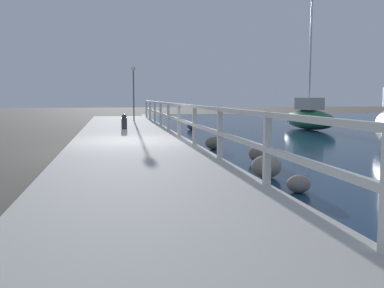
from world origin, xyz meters
The scene contains 11 objects.
ground_plane centered at (0.00, 0.00, 0.00)m, with size 120.00×120.00×0.00m, color #4C473D.
dock_walkway centered at (0.00, 0.00, 0.17)m, with size 3.56×36.00×0.35m.
railing centered at (1.68, 0.00, 1.09)m, with size 0.10×32.50×1.09m.
boulder_mid_strip centered at (3.48, 9.03, 0.19)m, with size 0.52×0.47×0.39m.
boulder_far_strip centered at (2.61, 0.24, 0.21)m, with size 0.55×0.50×0.41m.
boulder_downstream centered at (3.15, -2.73, 0.22)m, with size 0.59×0.54×0.45m.
boulder_near_dock centered at (2.62, -6.38, 0.16)m, with size 0.42×0.37×0.31m.
boulder_upstream centered at (2.55, -4.89, 0.23)m, with size 0.62×0.56×0.47m.
mooring_bollard centered at (-0.07, 5.03, 0.65)m, with size 0.23×0.23×0.61m.
dock_lamp centered at (0.63, 11.50, 2.60)m, with size 0.27×0.27×3.01m.
sailboat_green centered at (9.37, 7.99, 0.65)m, with size 1.71×4.57×7.90m.
Camera 1 is at (-0.55, -13.60, 1.65)m, focal length 42.00 mm.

